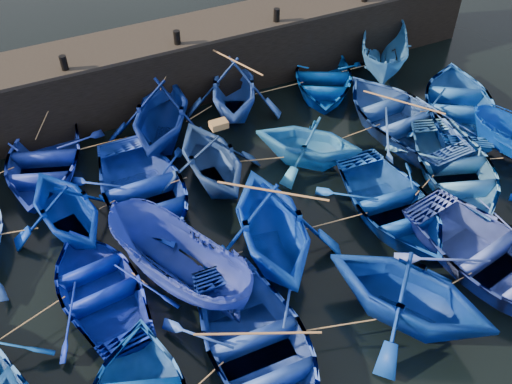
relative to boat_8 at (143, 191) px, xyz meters
name	(u,v)px	position (x,y,z in m)	size (l,w,h in m)	color
ground	(306,280)	(3.08, -4.90, -0.57)	(120.00, 120.00, 0.00)	black
quay_wall	(173,66)	(3.08, 5.60, 0.68)	(26.00, 2.50, 2.50)	black
quay_top	(169,35)	(3.08, 5.60, 1.99)	(26.00, 2.50, 0.12)	black
bollard_1	(64,63)	(-0.92, 4.70, 2.30)	(0.24, 0.24, 0.50)	black
bollard_2	(177,37)	(3.08, 4.70, 2.30)	(0.24, 0.24, 0.50)	black
bollard_3	(277,15)	(7.08, 4.70, 2.30)	(0.24, 0.24, 0.50)	black
boat_1	(42,160)	(-2.54, 2.99, -0.03)	(3.69, 5.16, 1.07)	navy
boat_2	(161,113)	(1.64, 2.89, 0.62)	(3.90, 4.53, 2.38)	navy
boat_3	(233,87)	(4.64, 3.40, 0.54)	(3.62, 4.20, 2.21)	#1D42A2
boat_4	(322,78)	(8.49, 3.33, -0.07)	(3.47, 4.85, 1.01)	#013992
boat_5	(385,52)	(11.40, 3.32, 0.40)	(1.88, 4.99, 1.93)	#235C96
boat_7	(66,207)	(-2.34, -0.15, 0.45)	(3.33, 3.86, 2.03)	#00259D
boat_8	(143,191)	(0.00, 0.00, 0.00)	(3.92, 5.48, 1.14)	#0C2A99
boat_9	(212,157)	(2.35, 0.03, 0.50)	(3.51, 4.07, 2.14)	navy
boat_10	(308,140)	(5.63, -0.44, 0.39)	(3.13, 3.63, 1.91)	blue
boat_11	(400,117)	(9.58, -0.31, 0.03)	(4.13, 5.77, 1.20)	#1E458E
boat_12	(460,104)	(12.11, -0.58, 0.00)	(3.95, 5.52, 1.15)	#0F459D
boat_14	(100,286)	(-2.17, -2.96, -0.09)	(3.27, 4.57, 0.95)	#051A9D
boat_15	(178,264)	(-0.12, -3.55, 0.36)	(1.80, 4.79, 1.85)	navy
boat_16	(272,224)	(2.63, -3.59, 0.66)	(4.03, 4.68, 2.46)	#0635CD
boat_17	(392,204)	(6.64, -3.85, -0.05)	(3.59, 5.02, 1.04)	#083995
boat_18	(455,168)	(9.53, -3.36, -0.03)	(3.68, 5.15, 1.07)	blue
boat_22	(258,347)	(0.77, -6.51, -0.01)	(3.82, 5.34, 1.11)	#1A3CAC
boat_23	(410,292)	(4.69, -7.11, 0.60)	(3.82, 4.43, 2.33)	navy
boat_24	(497,261)	(7.86, -7.01, 0.02)	(4.08, 5.70, 1.18)	#29409C
wooden_crate	(219,125)	(2.65, 0.03, 1.68)	(0.54, 0.35, 0.22)	olive
mooring_ropes	(229,155)	(2.98, 0.12, 0.31)	(17.14, 11.75, 2.10)	tan
loose_oars	(296,154)	(4.41, -1.75, 1.21)	(11.07, 11.99, 1.41)	#99724C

